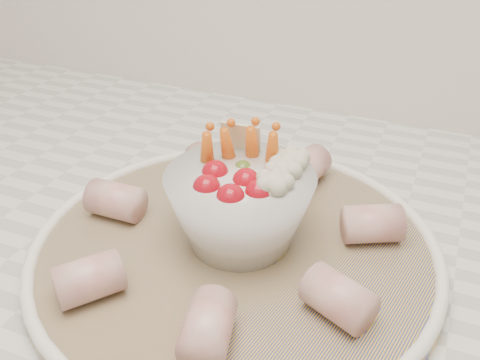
% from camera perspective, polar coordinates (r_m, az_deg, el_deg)
% --- Properties ---
extents(serving_platter, '(0.46, 0.46, 0.02)m').
position_cam_1_polar(serving_platter, '(0.51, -0.53, -7.29)').
color(serving_platter, navy).
rests_on(serving_platter, kitchen_counter).
extents(veggie_bowl, '(0.14, 0.14, 0.11)m').
position_cam_1_polar(veggie_bowl, '(0.49, 0.17, -2.53)').
color(veggie_bowl, silver).
rests_on(veggie_bowl, serving_platter).
extents(cured_meat_rolls, '(0.31, 0.31, 0.04)m').
position_cam_1_polar(cured_meat_rolls, '(0.50, -0.61, -5.20)').
color(cured_meat_rolls, '#B95854').
rests_on(cured_meat_rolls, serving_platter).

